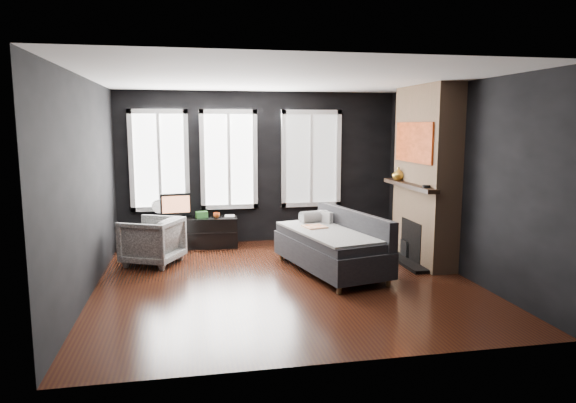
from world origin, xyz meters
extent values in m
plane|color=black|center=(0.00, 0.00, 0.00)|extent=(5.00, 5.00, 0.00)
plane|color=white|center=(0.00, 0.00, 2.70)|extent=(5.00, 5.00, 0.00)
cube|color=black|center=(0.00, 2.50, 1.35)|extent=(5.00, 0.02, 2.70)
cube|color=black|center=(-2.50, 0.00, 1.35)|extent=(0.02, 5.00, 2.70)
cube|color=black|center=(2.50, 0.00, 1.35)|extent=(0.02, 5.00, 2.70)
cube|color=gray|center=(0.81, 0.93, 0.63)|extent=(0.19, 0.32, 0.31)
imported|color=silver|center=(-1.83, 1.24, 0.39)|extent=(0.98, 1.00, 0.79)
imported|color=orange|center=(-0.80, 2.14, 0.58)|extent=(0.13, 0.12, 0.11)
imported|color=#A49985|center=(-0.66, 2.21, 0.64)|extent=(0.17, 0.03, 0.24)
cube|color=#337D33|center=(-1.05, 2.20, 0.58)|extent=(0.22, 0.16, 0.11)
imported|color=gold|center=(2.05, 1.05, 1.33)|extent=(0.23, 0.24, 0.20)
cylinder|color=black|center=(2.05, 0.05, 1.25)|extent=(0.14, 0.14, 0.04)
camera|label=1|loc=(-1.25, -6.66, 2.11)|focal=32.00mm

